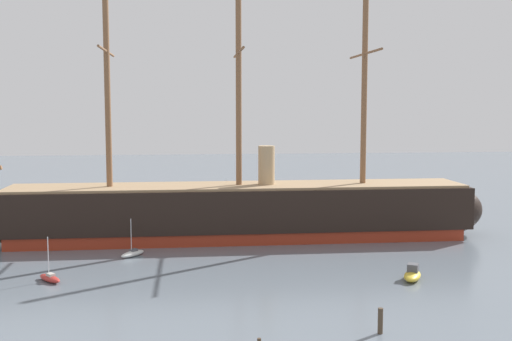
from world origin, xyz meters
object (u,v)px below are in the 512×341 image
at_px(sailboat_distant_centre, 228,214).
at_px(sailboat_mid_left, 50,278).
at_px(tall_ship, 239,210).
at_px(sailboat_alongside_bow, 133,253).
at_px(mooring_piling_left_pair, 380,321).
at_px(motorboat_far_right, 409,222).
at_px(motorboat_mid_right, 412,274).

bearing_deg(sailboat_distant_centre, sailboat_mid_left, -119.93).
xyz_separation_m(tall_ship, sailboat_mid_left, (-21.32, -18.80, -3.57)).
bearing_deg(sailboat_distant_centre, tall_ship, -88.55).
height_order(tall_ship, sailboat_alongside_bow, tall_ship).
xyz_separation_m(sailboat_alongside_bow, sailboat_distant_centre, (13.26, 26.12, 0.12)).
bearing_deg(mooring_piling_left_pair, motorboat_far_right, 67.16).
xyz_separation_m(sailboat_alongside_bow, motorboat_far_right, (40.23, 14.97, 0.30)).
height_order(sailboat_mid_left, motorboat_mid_right, sailboat_mid_left).
height_order(sailboat_mid_left, mooring_piling_left_pair, sailboat_mid_left).
distance_m(sailboat_alongside_bow, motorboat_far_right, 42.92).
height_order(sailboat_distant_centre, mooring_piling_left_pair, sailboat_distant_centre).
bearing_deg(tall_ship, sailboat_distant_centre, 91.45).
relative_size(sailboat_alongside_bow, motorboat_far_right, 0.93).
xyz_separation_m(sailboat_distant_centre, mooring_piling_left_pair, (8.74, -54.46, 0.53)).
xyz_separation_m(sailboat_mid_left, mooring_piling_left_pair, (29.62, -18.20, 0.65)).
xyz_separation_m(tall_ship, sailboat_alongside_bow, (-13.70, -8.66, -3.58)).
bearing_deg(sailboat_mid_left, motorboat_far_right, 27.68).
bearing_deg(motorboat_mid_right, sailboat_alongside_bow, 155.62).
distance_m(tall_ship, sailboat_distant_centre, 17.80).
height_order(sailboat_alongside_bow, mooring_piling_left_pair, sailboat_alongside_bow).
xyz_separation_m(motorboat_mid_right, sailboat_distant_centre, (-16.87, 39.78, -0.07)).
xyz_separation_m(sailboat_alongside_bow, mooring_piling_left_pair, (22.00, -28.33, 0.66)).
height_order(motorboat_mid_right, sailboat_alongside_bow, sailboat_alongside_bow).
height_order(sailboat_alongside_bow, sailboat_distant_centre, sailboat_distant_centre).
xyz_separation_m(tall_ship, sailboat_distant_centre, (-0.44, 17.46, -3.45)).
distance_m(tall_ship, sailboat_mid_left, 28.65).
xyz_separation_m(sailboat_mid_left, sailboat_alongside_bow, (7.62, 10.13, -0.00)).
relative_size(motorboat_mid_right, sailboat_distant_centre, 0.70).
relative_size(sailboat_mid_left, motorboat_far_right, 0.94).
height_order(motorboat_far_right, mooring_piling_left_pair, mooring_piling_left_pair).
bearing_deg(sailboat_alongside_bow, sailboat_distant_centre, 63.09).
xyz_separation_m(motorboat_mid_right, motorboat_far_right, (10.10, 28.62, 0.10)).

